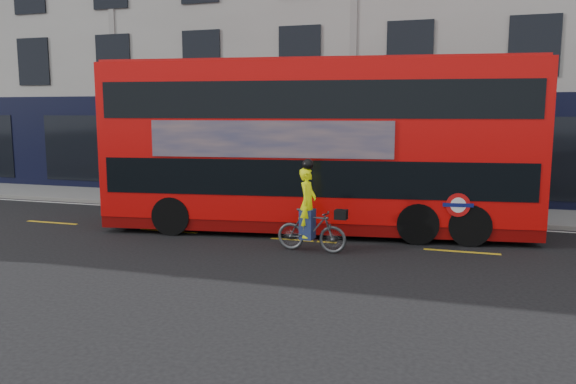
% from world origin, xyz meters
% --- Properties ---
extents(ground, '(120.00, 120.00, 0.00)m').
position_xyz_m(ground, '(0.00, 0.00, 0.00)').
color(ground, black).
rests_on(ground, ground).
extents(pavement, '(60.00, 3.00, 0.12)m').
position_xyz_m(pavement, '(0.00, 6.50, 0.06)').
color(pavement, slate).
rests_on(pavement, ground).
extents(kerb, '(60.00, 0.12, 0.13)m').
position_xyz_m(kerb, '(0.00, 5.00, 0.07)').
color(kerb, slate).
rests_on(kerb, ground).
extents(building_terrace, '(50.00, 10.07, 15.00)m').
position_xyz_m(building_terrace, '(0.00, 12.94, 7.49)').
color(building_terrace, '#A9A69F').
rests_on(building_terrace, ground).
extents(road_edge_line, '(58.00, 0.10, 0.01)m').
position_xyz_m(road_edge_line, '(0.00, 4.70, 0.00)').
color(road_edge_line, silver).
rests_on(road_edge_line, ground).
extents(lane_dashes, '(58.00, 0.12, 0.01)m').
position_xyz_m(lane_dashes, '(0.00, 1.50, 0.00)').
color(lane_dashes, gold).
rests_on(lane_dashes, ground).
extents(bus, '(12.03, 4.27, 4.76)m').
position_xyz_m(bus, '(0.03, 2.83, 2.44)').
color(bus, red).
rests_on(bus, ground).
extents(cyclist, '(1.77, 0.63, 2.26)m').
position_xyz_m(cyclist, '(0.47, 0.44, 0.75)').
color(cyclist, '#434547').
rests_on(cyclist, ground).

